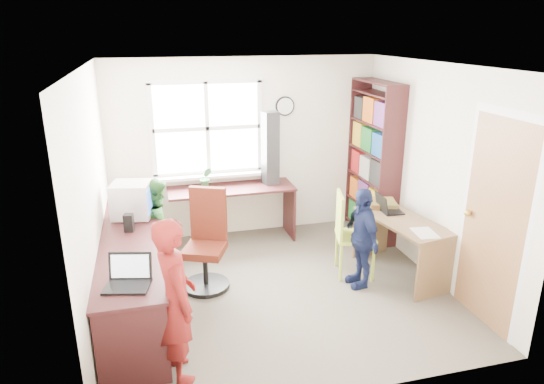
# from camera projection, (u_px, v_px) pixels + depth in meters

# --- Properties ---
(room) EXTENTS (3.64, 3.44, 2.44)m
(room) POSITION_uv_depth(u_px,v_px,m) (277.00, 181.00, 5.06)
(room) COLOR #4B453B
(room) RESTS_ON ground
(l_desk) EXTENTS (2.38, 2.95, 0.75)m
(l_desk) POSITION_uv_depth(u_px,v_px,m) (154.00, 279.00, 4.64)
(l_desk) COLOR #3B1718
(l_desk) RESTS_ON ground
(right_desk) EXTENTS (0.75, 1.26, 0.68)m
(right_desk) POSITION_uv_depth(u_px,v_px,m) (402.00, 235.00, 5.53)
(right_desk) COLOR brown
(right_desk) RESTS_ON ground
(bookshelf) EXTENTS (0.30, 1.02, 2.10)m
(bookshelf) POSITION_uv_depth(u_px,v_px,m) (373.00, 164.00, 6.52)
(bookshelf) COLOR #3B1718
(bookshelf) RESTS_ON ground
(swivel_chair) EXTENTS (0.68, 0.68, 1.10)m
(swivel_chair) POSITION_uv_depth(u_px,v_px,m) (207.00, 246.00, 5.31)
(swivel_chair) COLOR black
(swivel_chair) RESTS_ON ground
(wooden_chair) EXTENTS (0.52, 0.52, 0.99)m
(wooden_chair) POSITION_uv_depth(u_px,v_px,m) (349.00, 231.00, 5.54)
(wooden_chair) COLOR #B6D145
(wooden_chair) RESTS_ON ground
(crt_monitor) EXTENTS (0.47, 0.44, 0.40)m
(crt_monitor) POSITION_uv_depth(u_px,v_px,m) (132.00, 200.00, 5.29)
(crt_monitor) COLOR silver
(crt_monitor) RESTS_ON l_desk
(laptop_left) EXTENTS (0.41, 0.37, 0.24)m
(laptop_left) POSITION_uv_depth(u_px,v_px,m) (129.00, 278.00, 3.94)
(laptop_left) COLOR black
(laptop_left) RESTS_ON l_desk
(laptop_right) EXTENTS (0.27, 0.33, 0.22)m
(laptop_right) POSITION_uv_depth(u_px,v_px,m) (387.00, 207.00, 5.71)
(laptop_right) COLOR black
(laptop_right) RESTS_ON right_desk
(speaker_a) EXTENTS (0.11, 0.11, 0.18)m
(speaker_a) POSITION_uv_depth(u_px,v_px,m) (129.00, 223.00, 4.97)
(speaker_a) COLOR black
(speaker_a) RESTS_ON l_desk
(speaker_b) EXTENTS (0.11, 0.11, 0.17)m
(speaker_b) POSITION_uv_depth(u_px,v_px,m) (136.00, 202.00, 5.57)
(speaker_b) COLOR black
(speaker_b) RESTS_ON l_desk
(cd_tower) EXTENTS (0.23, 0.21, 0.97)m
(cd_tower) POSITION_uv_depth(u_px,v_px,m) (270.00, 148.00, 6.38)
(cd_tower) COLOR black
(cd_tower) RESTS_ON l_desk
(game_box) EXTENTS (0.40, 0.40, 0.06)m
(game_box) POSITION_uv_depth(u_px,v_px,m) (382.00, 203.00, 5.89)
(game_box) COLOR red
(game_box) RESTS_ON right_desk
(paper_a) EXTENTS (0.23, 0.31, 0.00)m
(paper_a) POSITION_uv_depth(u_px,v_px,m) (137.00, 261.00, 4.34)
(paper_a) COLOR silver
(paper_a) RESTS_ON l_desk
(paper_b) EXTENTS (0.25, 0.34, 0.00)m
(paper_b) POSITION_uv_depth(u_px,v_px,m) (425.00, 233.00, 5.11)
(paper_b) COLOR silver
(paper_b) RESTS_ON right_desk
(potted_plant) EXTENTS (0.17, 0.14, 0.29)m
(potted_plant) POSITION_uv_depth(u_px,v_px,m) (206.00, 178.00, 6.26)
(potted_plant) COLOR #296734
(potted_plant) RESTS_ON l_desk
(person_red) EXTENTS (0.43, 0.56, 1.39)m
(person_red) POSITION_uv_depth(u_px,v_px,m) (176.00, 300.00, 3.84)
(person_red) COLOR maroon
(person_red) RESTS_ON ground
(person_green) EXTENTS (0.46, 0.58, 1.15)m
(person_green) POSITION_uv_depth(u_px,v_px,m) (159.00, 227.00, 5.53)
(person_green) COLOR #2B6528
(person_green) RESTS_ON ground
(person_navy) EXTENTS (0.29, 0.67, 1.13)m
(person_navy) POSITION_uv_depth(u_px,v_px,m) (361.00, 238.00, 5.28)
(person_navy) COLOR #151E44
(person_navy) RESTS_ON ground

